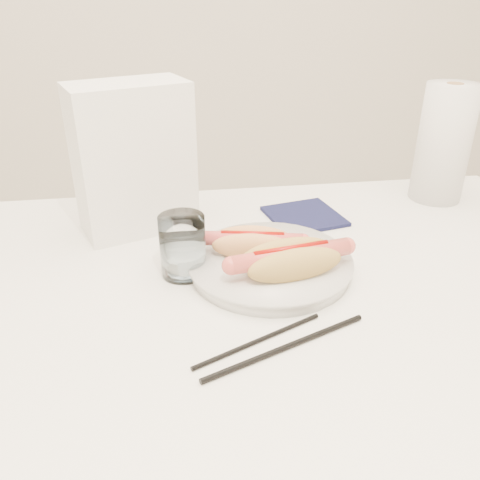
{
  "coord_description": "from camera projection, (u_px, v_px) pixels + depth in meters",
  "views": [
    {
      "loc": [
        -0.11,
        -0.61,
        1.16
      ],
      "look_at": [
        -0.02,
        0.03,
        0.82
      ],
      "focal_mm": 37.28,
      "sensor_mm": 36.0,
      "label": 1
    }
  ],
  "objects": [
    {
      "name": "table",
      "position": [
        254.0,
        321.0,
        0.77
      ],
      "size": [
        1.2,
        0.8,
        0.75
      ],
      "color": "white",
      "rests_on": "ground"
    },
    {
      "name": "plate",
      "position": [
        270.0,
        266.0,
        0.78
      ],
      "size": [
        0.29,
        0.29,
        0.02
      ],
      "primitive_type": "cylinder",
      "rotation": [
        0.0,
        0.0,
        0.2
      ],
      "color": "silver",
      "rests_on": "table"
    },
    {
      "name": "hotdog_left",
      "position": [
        252.0,
        243.0,
        0.78
      ],
      "size": [
        0.16,
        0.09,
        0.04
      ],
      "rotation": [
        0.0,
        0.0,
        -0.21
      ],
      "color": "#E69F5C",
      "rests_on": "plate"
    },
    {
      "name": "hotdog_right",
      "position": [
        291.0,
        260.0,
        0.73
      ],
      "size": [
        0.19,
        0.1,
        0.05
      ],
      "rotation": [
        0.0,
        0.0,
        0.18
      ],
      "color": "tan",
      "rests_on": "plate"
    },
    {
      "name": "water_glass",
      "position": [
        183.0,
        246.0,
        0.76
      ],
      "size": [
        0.07,
        0.07,
        0.1
      ],
      "primitive_type": "cylinder",
      "color": "silver",
      "rests_on": "table"
    },
    {
      "name": "chopstick_near",
      "position": [
        259.0,
        340.0,
        0.63
      ],
      "size": [
        0.18,
        0.09,
        0.01
      ],
      "primitive_type": "cylinder",
      "rotation": [
        0.0,
        1.57,
        0.43
      ],
      "color": "black",
      "rests_on": "table"
    },
    {
      "name": "chopstick_far",
      "position": [
        287.0,
        347.0,
        0.62
      ],
      "size": [
        0.23,
        0.1,
        0.01
      ],
      "primitive_type": "cylinder",
      "rotation": [
        0.0,
        1.57,
        0.38
      ],
      "color": "black",
      "rests_on": "table"
    },
    {
      "name": "napkin_box",
      "position": [
        133.0,
        159.0,
        0.87
      ],
      "size": [
        0.22,
        0.17,
        0.26
      ],
      "primitive_type": "cube",
      "rotation": [
        0.0,
        0.0,
        0.35
      ],
      "color": "white",
      "rests_on": "table"
    },
    {
      "name": "navy_napkin",
      "position": [
        304.0,
        216.0,
        0.96
      ],
      "size": [
        0.16,
        0.16,
        0.01
      ],
      "primitive_type": "cube",
      "rotation": [
        0.0,
        0.0,
        0.21
      ],
      "color": "#111436",
      "rests_on": "table"
    },
    {
      "name": "paper_towel_roll",
      "position": [
        444.0,
        144.0,
        1.0
      ],
      "size": [
        0.14,
        0.14,
        0.23
      ],
      "primitive_type": "cylinder",
      "rotation": [
        0.0,
        0.0,
        -0.43
      ],
      "color": "silver",
      "rests_on": "table"
    }
  ]
}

